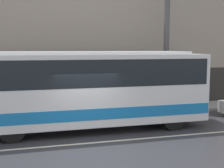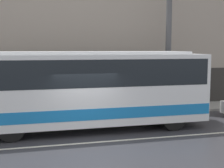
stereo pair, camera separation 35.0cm
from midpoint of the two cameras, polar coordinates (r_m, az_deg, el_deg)
name	(u,v)px [view 2 (the right image)]	position (r m, az deg, el deg)	size (l,w,h in m)	color
ground_plane	(90,143)	(11.69, -3.24, -10.69)	(60.00, 60.00, 0.00)	#333338
sidewalk	(72,113)	(16.59, -6.71, -5.33)	(60.00, 2.26, 0.13)	gray
building_facade	(68,32)	(17.52, -7.48, 9.37)	(60.00, 0.35, 9.02)	gray
lane_stripe	(90,143)	(11.69, -3.24, -10.67)	(54.00, 0.14, 0.01)	beige
transit_bus	(83,86)	(13.24, -4.57, -0.36)	(10.56, 2.59, 3.33)	white
utility_pole_near	(168,40)	(17.27, 10.86, 7.88)	(0.31, 0.31, 7.55)	#4C4C4F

